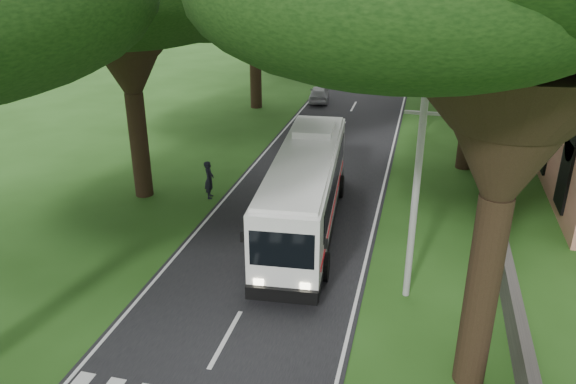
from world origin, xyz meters
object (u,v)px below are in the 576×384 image
object	(u,v)px
pole_far	(432,32)
coach_bus	(305,189)
pedestrian	(209,180)
distant_car_c	(405,39)
pole_mid	(428,72)
pole_near	(416,189)
distant_car_a	(319,94)

from	to	relation	value
pole_far	coach_bus	size ratio (longest dim) A/B	0.64
coach_bus	pedestrian	size ratio (longest dim) A/B	6.40
pole_far	pedestrian	bearing A→B (deg)	-106.78
pole_far	distant_car_c	bearing A→B (deg)	99.87
pole_mid	coach_bus	distance (m)	16.56
pole_mid	coach_bus	xyz separation A→B (m)	(-4.71, -15.71, -2.24)
pole_near	pedestrian	xyz separation A→B (m)	(-10.11, 6.48, -3.21)
pole_mid	distant_car_c	bearing A→B (deg)	94.89
coach_bus	pole_near	bearing A→B (deg)	-47.15
pole_mid	coach_bus	world-z (taller)	pole_mid
distant_car_a	pedestrian	size ratio (longest dim) A/B	1.97
pole_mid	pedestrian	distance (m)	17.19
distant_car_c	pole_near	bearing A→B (deg)	104.73
distant_car_a	coach_bus	bearing A→B (deg)	91.67
pole_far	distant_car_c	xyz separation A→B (m)	(-3.37, 19.35, -3.51)
coach_bus	distant_car_c	distance (m)	55.10
distant_car_c	pedestrian	size ratio (longest dim) A/B	2.26
distant_car_c	pedestrian	xyz separation A→B (m)	(-6.74, -52.87, 0.30)
pole_near	pole_far	xyz separation A→B (m)	(0.00, 40.00, 0.00)
pedestrian	distant_car_a	bearing A→B (deg)	-18.60
distant_car_a	distant_car_c	distance (m)	32.87
pole_far	distant_car_c	distance (m)	19.95
pole_mid	distant_car_c	size ratio (longest dim) A/B	1.82
coach_bus	distant_car_a	bearing A→B (deg)	94.71
pole_mid	coach_bus	bearing A→B (deg)	-106.67
distant_car_a	pole_mid	bearing A→B (deg)	133.12
distant_car_a	distant_car_c	world-z (taller)	distant_car_a
pole_far	coach_bus	distance (m)	36.09
pole_far	distant_car_a	world-z (taller)	pole_far
pole_mid	distant_car_a	size ratio (longest dim) A/B	2.09
pole_near	distant_car_c	size ratio (longest dim) A/B	1.82
pole_far	pedestrian	world-z (taller)	pole_far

